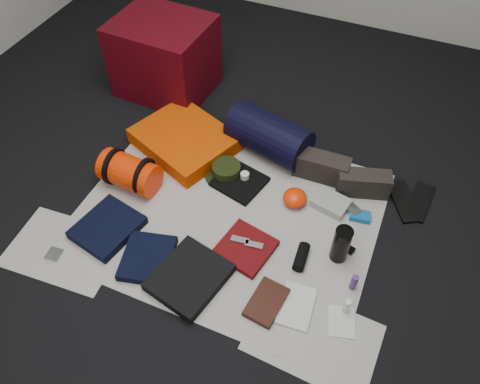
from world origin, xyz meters
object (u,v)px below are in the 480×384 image
at_px(sleeping_pad, 185,140).
at_px(compact_camera, 352,210).
at_px(water_bottle, 341,244).
at_px(paperback_book, 266,302).
at_px(red_cabinet, 165,57).
at_px(stuff_sack, 130,172).
at_px(navy_duffel, 269,135).

bearing_deg(sleeping_pad, compact_camera, -5.75).
height_order(water_bottle, paperback_book, water_bottle).
xyz_separation_m(red_cabinet, compact_camera, (1.49, -0.60, -0.23)).
bearing_deg(stuff_sack, red_cabinet, 105.38).
bearing_deg(compact_camera, water_bottle, -56.85).
relative_size(stuff_sack, paperback_book, 1.47).
height_order(compact_camera, paperback_book, compact_camera).
bearing_deg(water_bottle, paperback_book, -121.87).
bearing_deg(compact_camera, paperback_book, -76.73).
xyz_separation_m(red_cabinet, navy_duffel, (0.88, -0.33, -0.12)).
distance_m(red_cabinet, stuff_sack, 0.95).
bearing_deg(sleeping_pad, navy_duffel, 17.83).
distance_m(red_cabinet, sleeping_pad, 0.66).
height_order(stuff_sack, navy_duffel, navy_duffel).
relative_size(red_cabinet, navy_duffel, 1.22).
bearing_deg(water_bottle, compact_camera, 91.26).
xyz_separation_m(sleeping_pad, navy_duffel, (0.50, 0.16, 0.08)).
bearing_deg(sleeping_pad, paperback_book, -43.58).
bearing_deg(compact_camera, navy_duffel, -172.31).
distance_m(stuff_sack, water_bottle, 1.25).
distance_m(stuff_sack, paperback_book, 1.08).
bearing_deg(compact_camera, sleeping_pad, -153.85).
xyz_separation_m(stuff_sack, water_bottle, (1.24, -0.02, 0.01)).
height_order(sleeping_pad, water_bottle, water_bottle).
height_order(sleeping_pad, compact_camera, sleeping_pad).
xyz_separation_m(water_bottle, compact_camera, (-0.01, 0.31, -0.09)).
relative_size(water_bottle, paperback_book, 1.00).
xyz_separation_m(red_cabinet, sleeping_pad, (0.39, -0.49, -0.20)).
relative_size(compact_camera, paperback_book, 0.43).
height_order(navy_duffel, water_bottle, navy_duffel).
relative_size(stuff_sack, navy_duffel, 0.67).
distance_m(red_cabinet, compact_camera, 1.62).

